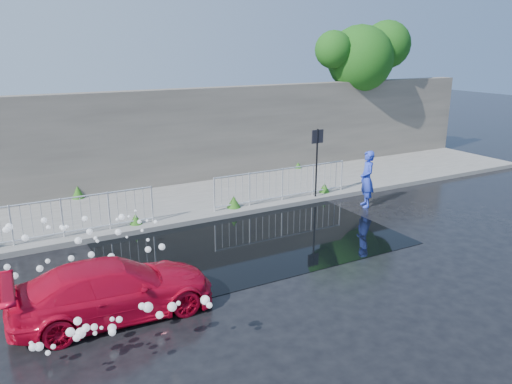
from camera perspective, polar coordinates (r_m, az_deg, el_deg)
ground at (r=12.81m, az=-0.54°, el=-7.38°), size 90.00×90.00×0.00m
pavement at (r=17.07m, az=-8.56°, el=-1.13°), size 30.00×4.00×0.15m
curb at (r=15.30m, az=-5.91°, el=-3.10°), size 30.00×0.25×0.16m
retaining_wall at (r=18.67m, az=-11.20°, el=6.02°), size 30.00×0.60×3.50m
puddle at (r=13.84m, az=-0.69°, el=-5.49°), size 8.00×5.00×0.01m
sign_post at (r=16.95m, az=6.98°, el=4.57°), size 0.45×0.06×2.50m
tree at (r=23.42m, az=12.26°, el=15.06°), size 4.88×2.94×6.28m
railing_left at (r=14.45m, az=-21.29°, el=-2.62°), size 5.05×0.05×1.10m
railing_right at (r=16.73m, az=3.02°, el=1.02°), size 5.05×0.05×1.10m
weeds at (r=16.46m, az=-9.32°, el=-0.91°), size 12.17×3.93×0.43m
water_spray at (r=10.96m, az=-18.00°, el=-8.12°), size 3.55×5.58×1.05m
red_car at (r=10.35m, az=-15.97°, el=-10.65°), size 3.99×1.72×1.15m
person at (r=16.83m, az=12.56°, el=1.46°), size 0.68×0.81×1.88m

